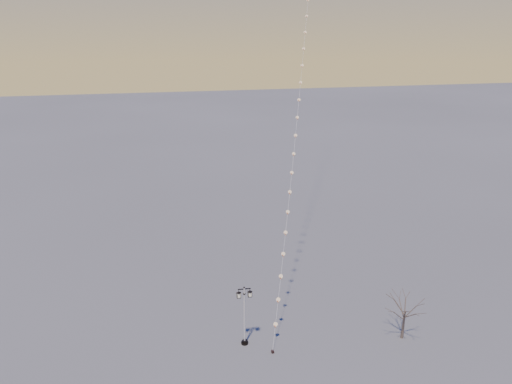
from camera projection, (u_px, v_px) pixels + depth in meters
name	position (u px, v px, depth m)	size (l,w,h in m)	color
ground	(288.00, 350.00, 30.41)	(300.00, 300.00, 0.00)	#565656
street_lamp	(244.00, 313.00, 30.25)	(1.13, 0.49, 4.44)	black
bare_tree	(405.00, 307.00, 30.87)	(2.12, 2.12, 3.51)	#4C3F35
kite_train	(304.00, 23.00, 42.79)	(16.89, 39.19, 42.29)	black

